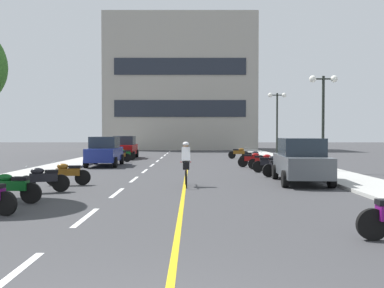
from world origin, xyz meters
name	(u,v)px	position (x,y,z in m)	size (l,w,h in m)	color
ground_plane	(185,166)	(0.00, 21.00, 0.00)	(140.00, 140.00, 0.00)	#38383A
curb_left	(81,162)	(-7.20, 24.00, 0.06)	(2.40, 72.00, 0.12)	#A8A8A3
curb_right	(291,162)	(7.20, 24.00, 0.06)	(2.40, 72.00, 0.12)	#A8A8A3
lane_dash_0	(13,276)	(-2.00, 2.00, 0.00)	(0.14, 2.20, 0.01)	silver
lane_dash_1	(88,217)	(-2.00, 6.00, 0.00)	(0.14, 2.20, 0.01)	silver
lane_dash_2	(119,193)	(-2.00, 10.00, 0.00)	(0.14, 2.20, 0.01)	silver
lane_dash_3	(136,179)	(-2.00, 14.00, 0.00)	(0.14, 2.20, 0.01)	silver
lane_dash_4	(147,171)	(-2.00, 18.00, 0.00)	(0.14, 2.20, 0.01)	silver
lane_dash_5	(154,165)	(-2.00, 22.00, 0.00)	(0.14, 2.20, 0.01)	silver
lane_dash_6	(160,161)	(-2.00, 26.00, 0.00)	(0.14, 2.20, 0.01)	silver
lane_dash_7	(164,158)	(-2.00, 30.00, 0.00)	(0.14, 2.20, 0.01)	silver
lane_dash_8	(167,155)	(-2.00, 34.00, 0.00)	(0.14, 2.20, 0.01)	silver
lane_dash_9	(169,153)	(-2.00, 38.00, 0.00)	(0.14, 2.20, 0.01)	silver
lane_dash_10	(172,151)	(-2.00, 42.00, 0.00)	(0.14, 2.20, 0.01)	silver
lane_dash_11	(173,150)	(-2.00, 46.00, 0.00)	(0.14, 2.20, 0.01)	silver
centre_line_yellow	(190,163)	(0.25, 24.00, 0.00)	(0.12, 66.00, 0.01)	gold
office_building	(183,85)	(-0.90, 49.36, 8.41)	(18.86, 8.85, 16.83)	#9E998E
street_lamp_mid	(325,100)	(7.29, 17.19, 3.71)	(1.46, 0.36, 4.88)	black
street_lamp_far	(279,110)	(7.23, 28.12, 3.85)	(1.46, 0.36, 5.10)	black
parked_car_near	(303,161)	(4.95, 12.70, 0.92)	(2.17, 4.31, 1.82)	black
parked_car_mid	(107,151)	(-4.89, 21.45, 0.92)	(2.03, 4.25, 1.82)	black
parked_car_far	(127,147)	(-4.95, 29.22, 0.92)	(2.03, 4.25, 1.82)	black
motorcycle_2	(14,187)	(-4.63, 7.90, 0.47)	(1.70, 0.60, 0.92)	black
motorcycle_3	(46,179)	(-4.51, 10.04, 0.47)	(1.65, 0.77, 0.92)	black
motorcycle_4	(70,173)	(-4.27, 11.96, 0.47)	(1.70, 0.60, 0.92)	black
motorcycle_5	(282,167)	(4.63, 15.13, 0.47)	(1.68, 0.65, 0.92)	black
motorcycle_6	(271,163)	(4.51, 17.15, 0.47)	(1.70, 0.60, 0.92)	black
motorcycle_7	(266,161)	(4.53, 18.90, 0.47)	(1.67, 0.69, 0.92)	black
motorcycle_8	(254,159)	(4.13, 20.39, 0.47)	(1.68, 0.64, 0.92)	black
motorcycle_9	(254,157)	(4.51, 22.87, 0.47)	(1.70, 0.60, 0.92)	black
motorcycle_10	(121,155)	(-4.64, 25.01, 0.47)	(1.70, 0.60, 0.92)	black
motorcycle_11	(126,154)	(-4.56, 26.66, 0.47)	(1.67, 0.70, 0.92)	black
motorcycle_12	(241,153)	(4.31, 28.70, 0.47)	(1.70, 0.60, 0.92)	black
cyclist_rider	(188,163)	(0.31, 11.76, 0.89)	(0.42, 1.77, 1.71)	black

